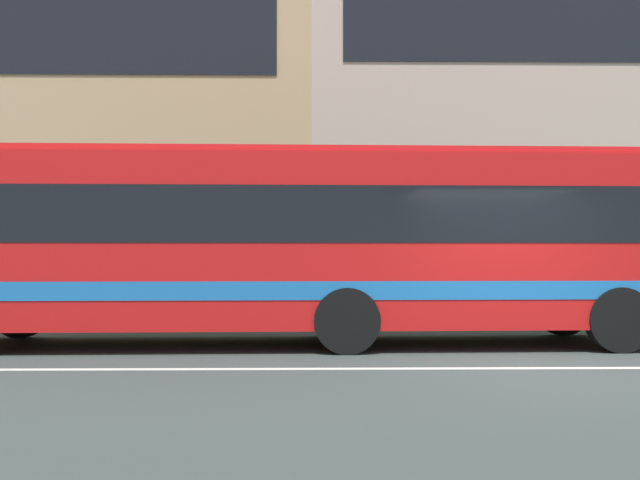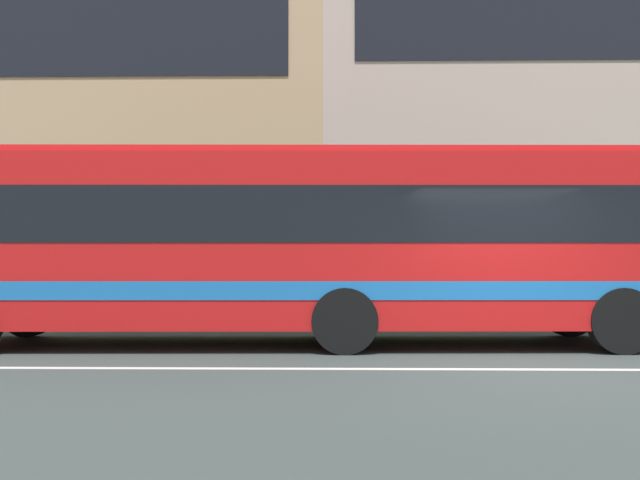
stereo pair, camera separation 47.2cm
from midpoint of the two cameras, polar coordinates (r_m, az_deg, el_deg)
ground_plane at (r=10.46m, az=14.57°, el=-9.31°), size 160.00×160.00×0.00m
lane_centre_line at (r=10.46m, az=14.57°, el=-9.29°), size 60.00×0.16×0.01m
hedge_row_far at (r=17.32m, az=15.15°, el=-4.12°), size 19.86×1.10×1.11m
apartment_block_right at (r=28.32m, az=21.15°, el=10.24°), size 21.22×10.57×13.96m
transit_bus at (r=12.60m, az=-2.82°, el=0.07°), size 11.90×2.96×3.17m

